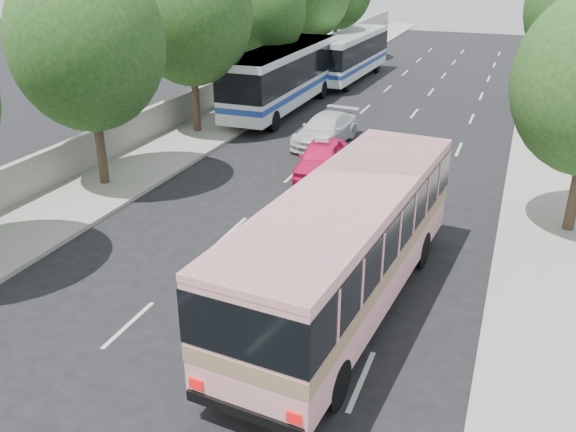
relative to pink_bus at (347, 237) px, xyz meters
The scene contains 13 objects.
ground 3.74m from the pink_bus, 166.29° to the right, with size 120.00×120.00×0.00m, color black.
sidewalk_left 22.53m from the pink_bus, 120.84° to the left, with size 4.00×90.00×0.15m, color #9E998E.
sidewalk_right 20.14m from the pink_bus, 74.08° to the left, with size 4.00×90.00×0.12m, color #9E998E.
low_wall 23.45m from the pink_bus, 124.63° to the left, with size 0.30×90.00×1.50m, color #9E998E.
tree_left_b 13.09m from the pink_bus, 155.49° to the left, with size 5.70×5.70×8.88m.
tree_left_c 18.05m from the pink_bus, 131.36° to the left, with size 6.00×6.00×9.35m.
tree_left_d 24.40m from the pink_bus, 118.53° to the left, with size 5.52×5.52×8.60m.
pink_bus is the anchor object (origin of this frame).
pink_taxi 10.40m from the pink_bus, 111.64° to the left, with size 1.72×4.27×1.46m, color #EB145C.
white_pickup 14.80m from the pink_bus, 109.86° to the left, with size 1.97×4.84×1.41m, color silver.
tour_coach_front 21.32m from the pink_bus, 115.87° to the left, with size 2.63×12.10×3.62m.
tour_coach_rear 30.33m from the pink_bus, 105.48° to the left, with size 2.76×11.00×3.27m.
taxi_roof_sign 10.32m from the pink_bus, 111.64° to the left, with size 0.55×0.18×0.18m, color silver.
Camera 1 is at (6.58, -12.71, 8.82)m, focal length 38.00 mm.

